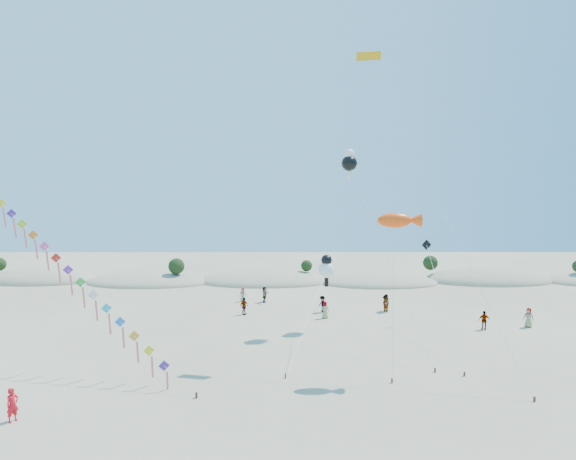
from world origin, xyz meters
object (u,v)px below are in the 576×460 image
(kite_train, at_px, (34,237))
(parafoil_kite, at_px, (373,64))
(fish_kite, at_px, (399,221))
(flyer_foreground, at_px, (12,405))

(kite_train, distance_m, parafoil_kite, 29.35)
(kite_train, bearing_deg, fish_kite, -5.64)
(parafoil_kite, bearing_deg, kite_train, -171.24)
(parafoil_kite, xyz_separation_m, flyer_foreground, (-21.87, -14.17, -21.87))
(flyer_foreground, bearing_deg, kite_train, 48.79)
(fish_kite, xyz_separation_m, parafoil_kite, (-0.81, 6.57, 12.26))
(fish_kite, distance_m, parafoil_kite, 13.93)
(fish_kite, distance_m, flyer_foreground, 25.78)
(parafoil_kite, relative_size, flyer_foreground, 12.85)
(fish_kite, relative_size, flyer_foreground, 5.96)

